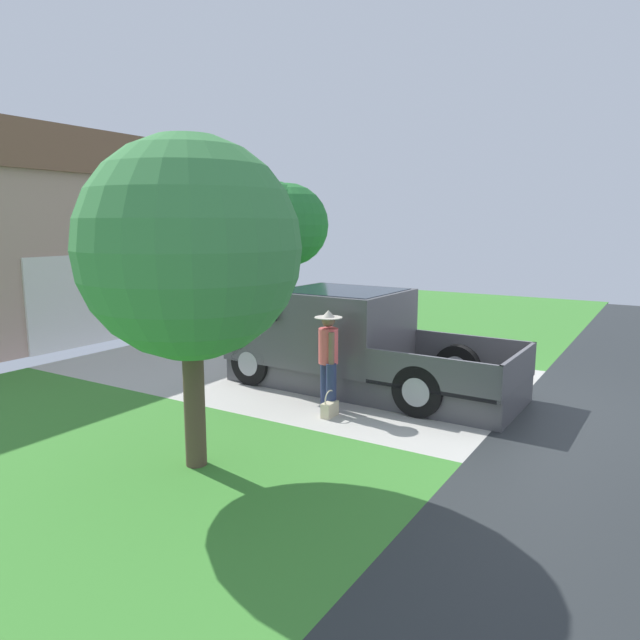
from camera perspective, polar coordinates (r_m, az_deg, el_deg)
pickup_truck at (r=10.27m, az=2.86°, el=-2.29°), size 2.13×5.14×1.73m
person_with_hat at (r=8.89m, az=0.83°, el=-3.57°), size 0.43×0.43×1.58m
handbag at (r=8.81m, az=0.97°, el=-8.68°), size 0.31×0.14×0.41m
house_with_garage at (r=17.76m, az=-26.56°, el=7.48°), size 10.49×6.55×5.06m
front_yard_tree at (r=6.52m, az=-13.30°, el=6.46°), size 2.45×2.45×3.84m
neighbor_tree at (r=17.16m, az=-3.72°, el=9.65°), size 2.55×2.44×4.10m
wheeled_trash_bin at (r=16.72m, az=-6.93°, el=1.55°), size 0.60×0.72×1.09m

